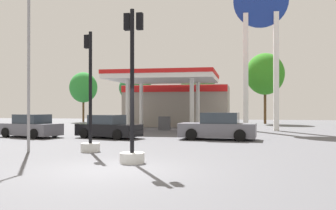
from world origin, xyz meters
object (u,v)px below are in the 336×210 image
(station_pole_sign, at_px, (261,19))
(tree_1, at_px, (135,88))
(tree_3, at_px, (265,74))
(tree_0, at_px, (83,87))
(tree_2, at_px, (198,86))
(car_1, at_px, (31,127))
(car_0, at_px, (108,128))
(traffic_signal_1, at_px, (132,117))
(traffic_signal_0, at_px, (90,122))
(car_2, at_px, (218,127))
(corner_streetlamp, at_px, (26,48))

(station_pole_sign, distance_m, tree_1, 18.54)
(tree_3, bearing_deg, tree_0, 177.99)
(station_pole_sign, height_order, tree_0, station_pole_sign)
(tree_2, bearing_deg, station_pole_sign, -61.64)
(car_1, xyz_separation_m, tree_2, (8.03, 21.18, 3.58))
(tree_2, bearing_deg, car_1, -110.77)
(car_0, relative_size, traffic_signal_1, 0.81)
(traffic_signal_1, relative_size, tree_1, 0.91)
(station_pole_sign, xyz_separation_m, traffic_signal_0, (-7.82, -15.68, -7.64))
(car_2, distance_m, tree_0, 28.35)
(tree_2, xyz_separation_m, corner_streetlamp, (-3.95, -28.24, 0.10))
(car_0, relative_size, traffic_signal_0, 0.83)
(car_1, height_order, traffic_signal_0, traffic_signal_0)
(car_1, xyz_separation_m, corner_streetlamp, (4.08, -7.06, 3.68))
(traffic_signal_1, bearing_deg, car_2, 76.47)
(car_1, bearing_deg, tree_2, 69.23)
(tree_2, distance_m, corner_streetlamp, 28.51)
(tree_3, bearing_deg, tree_2, -177.49)
(station_pole_sign, relative_size, tree_3, 1.76)
(car_2, bearing_deg, tree_0, 129.50)
(car_0, height_order, car_2, car_2)
(car_0, bearing_deg, tree_0, 117.30)
(car_0, relative_size, car_2, 0.94)
(car_0, bearing_deg, traffic_signal_1, -65.36)
(traffic_signal_0, bearing_deg, tree_3, 72.24)
(station_pole_sign, height_order, car_2, station_pole_sign)
(tree_1, height_order, tree_2, tree_2)
(car_1, xyz_separation_m, traffic_signal_0, (6.58, -6.29, 0.62))
(car_1, distance_m, tree_0, 23.45)
(station_pole_sign, relative_size, traffic_signal_0, 2.73)
(car_0, relative_size, tree_2, 0.69)
(station_pole_sign, distance_m, car_1, 19.07)
(car_1, xyz_separation_m, tree_0, (-6.37, 22.27, 3.65))
(tree_2, bearing_deg, tree_3, 2.51)
(traffic_signal_0, bearing_deg, tree_1, 102.16)
(car_0, xyz_separation_m, tree_2, (3.07, 20.86, 3.59))
(car_1, relative_size, traffic_signal_1, 0.82)
(car_2, height_order, corner_streetlamp, corner_streetlamp)
(traffic_signal_1, bearing_deg, tree_0, 116.52)
(traffic_signal_0, bearing_deg, station_pole_sign, 63.51)
(station_pole_sign, xyz_separation_m, corner_streetlamp, (-10.32, -16.46, -4.57))
(car_2, bearing_deg, station_pole_sign, 71.98)
(traffic_signal_1, height_order, corner_streetlamp, corner_streetlamp)
(car_1, relative_size, tree_3, 0.54)
(tree_1, bearing_deg, traffic_signal_1, -74.11)
(station_pole_sign, distance_m, traffic_signal_1, 20.44)
(traffic_signal_0, height_order, corner_streetlamp, corner_streetlamp)
(car_2, height_order, traffic_signal_0, traffic_signal_0)
(traffic_signal_1, bearing_deg, traffic_signal_0, 134.61)
(tree_2, bearing_deg, corner_streetlamp, -97.97)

